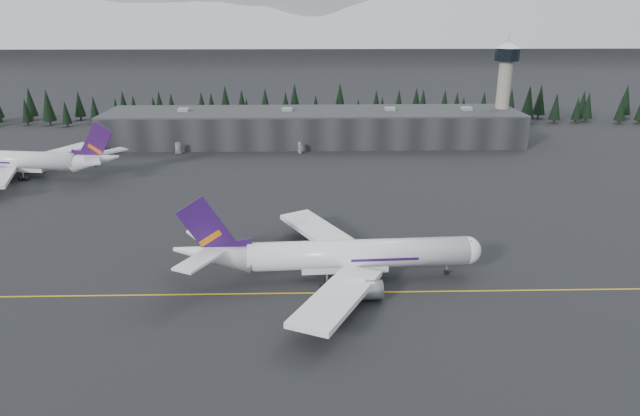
{
  "coord_description": "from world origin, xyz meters",
  "views": [
    {
      "loc": [
        -3.07,
        -96.32,
        49.46
      ],
      "look_at": [
        0.0,
        20.0,
        9.0
      ],
      "focal_mm": 32.0,
      "sensor_mm": 36.0,
      "label": 1
    }
  ],
  "objects_px": {
    "terminal": "(313,127)",
    "gse_vehicle_b": "(301,152)",
    "control_tower": "(505,81)",
    "jet_main": "(332,255)",
    "gse_vehicle_a": "(178,152)",
    "jet_parked": "(26,161)"
  },
  "relations": [
    {
      "from": "control_tower",
      "to": "jet_main",
      "type": "distance_m",
      "value": 145.2
    },
    {
      "from": "jet_main",
      "to": "gse_vehicle_b",
      "type": "height_order",
      "value": "jet_main"
    },
    {
      "from": "jet_parked",
      "to": "gse_vehicle_a",
      "type": "bearing_deg",
      "value": -136.72
    },
    {
      "from": "control_tower",
      "to": "jet_main",
      "type": "xyz_separation_m",
      "value": [
        -73.18,
        -124.04,
        -18.46
      ]
    },
    {
      "from": "jet_main",
      "to": "gse_vehicle_b",
      "type": "distance_m",
      "value": 102.87
    },
    {
      "from": "gse_vehicle_a",
      "to": "gse_vehicle_b",
      "type": "xyz_separation_m",
      "value": [
        44.36,
        -0.3,
        0.11
      ]
    },
    {
      "from": "terminal",
      "to": "jet_parked",
      "type": "height_order",
      "value": "jet_parked"
    },
    {
      "from": "jet_main",
      "to": "terminal",
      "type": "bearing_deg",
      "value": 87.93
    },
    {
      "from": "gse_vehicle_b",
      "to": "control_tower",
      "type": "bearing_deg",
      "value": 75.83
    },
    {
      "from": "control_tower",
      "to": "jet_parked",
      "type": "bearing_deg",
      "value": -163.3
    },
    {
      "from": "jet_parked",
      "to": "gse_vehicle_b",
      "type": "relative_size",
      "value": 13.88
    },
    {
      "from": "control_tower",
      "to": "jet_parked",
      "type": "xyz_separation_m",
      "value": [
        -165.17,
        -49.56,
        -18.32
      ]
    },
    {
      "from": "terminal",
      "to": "control_tower",
      "type": "bearing_deg",
      "value": 2.29
    },
    {
      "from": "terminal",
      "to": "jet_parked",
      "type": "bearing_deg",
      "value": -152.69
    },
    {
      "from": "control_tower",
      "to": "gse_vehicle_a",
      "type": "bearing_deg",
      "value": -170.32
    },
    {
      "from": "terminal",
      "to": "gse_vehicle_a",
      "type": "bearing_deg",
      "value": -159.72
    },
    {
      "from": "terminal",
      "to": "control_tower",
      "type": "height_order",
      "value": "control_tower"
    },
    {
      "from": "terminal",
      "to": "jet_main",
      "type": "distance_m",
      "value": 121.06
    },
    {
      "from": "terminal",
      "to": "gse_vehicle_b",
      "type": "distance_m",
      "value": 19.87
    },
    {
      "from": "jet_parked",
      "to": "jet_main",
      "type": "bearing_deg",
      "value": 149.58
    },
    {
      "from": "terminal",
      "to": "gse_vehicle_b",
      "type": "relative_size",
      "value": 36.35
    },
    {
      "from": "gse_vehicle_a",
      "to": "jet_parked",
      "type": "bearing_deg",
      "value": -160.02
    }
  ]
}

